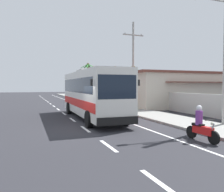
# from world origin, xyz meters

# --- Properties ---
(ground_plane) EXTENTS (160.00, 160.00, 0.00)m
(ground_plane) POSITION_xyz_m (0.00, 0.00, 0.00)
(ground_plane) COLOR #28282D
(sidewalk_kerb) EXTENTS (3.20, 90.00, 0.14)m
(sidewalk_kerb) POSITION_xyz_m (6.80, 10.00, 0.07)
(sidewalk_kerb) COLOR gray
(sidewalk_kerb) RESTS_ON ground
(lane_markings) EXTENTS (3.51, 71.00, 0.01)m
(lane_markings) POSITION_xyz_m (2.12, 14.53, 0.00)
(lane_markings) COLOR white
(lane_markings) RESTS_ON ground
(boundary_wall) EXTENTS (0.24, 60.00, 1.85)m
(boundary_wall) POSITION_xyz_m (10.60, 14.00, 0.93)
(boundary_wall) COLOR #B2B2AD
(boundary_wall) RESTS_ON ground
(coach_bus_foreground) EXTENTS (2.93, 11.25, 3.86)m
(coach_bus_foreground) POSITION_xyz_m (1.55, 4.09, 2.01)
(coach_bus_foreground) COLOR silver
(coach_bus_foreground) RESTS_ON ground
(motorcycle_beside_bus) EXTENTS (0.56, 1.96, 1.63)m
(motorcycle_beside_bus) POSITION_xyz_m (4.26, -4.81, 0.66)
(motorcycle_beside_bus) COLOR black
(motorcycle_beside_bus) RESTS_ON ground
(motorcycle_trailing) EXTENTS (0.56, 1.96, 1.55)m
(motorcycle_trailing) POSITION_xyz_m (3.48, 13.39, 0.64)
(motorcycle_trailing) COLOR black
(motorcycle_trailing) RESTS_ON ground
(pedestrian_near_kerb) EXTENTS (0.36, 0.36, 1.75)m
(pedestrian_near_kerb) POSITION_xyz_m (7.55, 9.24, 1.05)
(pedestrian_near_kerb) COLOR #2D7A47
(pedestrian_near_kerb) RESTS_ON sidewalk_kerb
(utility_pole_nearest) EXTENTS (3.64, 0.24, 10.04)m
(utility_pole_nearest) POSITION_xyz_m (8.25, -2.24, 5.32)
(utility_pole_nearest) COLOR #9E9E99
(utility_pole_nearest) RESTS_ON ground
(utility_pole_mid) EXTENTS (2.59, 0.24, 9.86)m
(utility_pole_mid) POSITION_xyz_m (8.53, 11.11, 5.15)
(utility_pole_mid) COLOR #9E9E99
(utility_pole_mid) RESTS_ON ground
(palm_nearest) EXTENTS (3.95, 3.70, 6.05)m
(palm_nearest) POSITION_xyz_m (8.41, 26.86, 4.50)
(palm_nearest) COLOR brown
(palm_nearest) RESTS_ON ground
(palm_second) EXTENTS (3.55, 3.41, 7.50)m
(palm_second) POSITION_xyz_m (9.75, 36.16, 5.22)
(palm_second) COLOR brown
(palm_second) RESTS_ON ground
(palm_third) EXTENTS (3.47, 3.19, 5.55)m
(palm_third) POSITION_xyz_m (9.76, 19.91, 4.03)
(palm_third) COLOR brown
(palm_third) RESTS_ON ground
(palm_fourth) EXTENTS (2.86, 2.86, 5.22)m
(palm_fourth) POSITION_xyz_m (10.36, 14.84, 3.73)
(palm_fourth) COLOR brown
(palm_fourth) RESTS_ON ground
(palm_farthest) EXTENTS (3.26, 3.36, 5.88)m
(palm_farthest) POSITION_xyz_m (8.77, 39.74, 4.32)
(palm_farthest) COLOR brown
(palm_farthest) RESTS_ON ground
(roadside_building) EXTENTS (15.76, 7.32, 4.10)m
(roadside_building) POSITION_xyz_m (15.28, 9.96, 2.07)
(roadside_building) COLOR beige
(roadside_building) RESTS_ON ground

